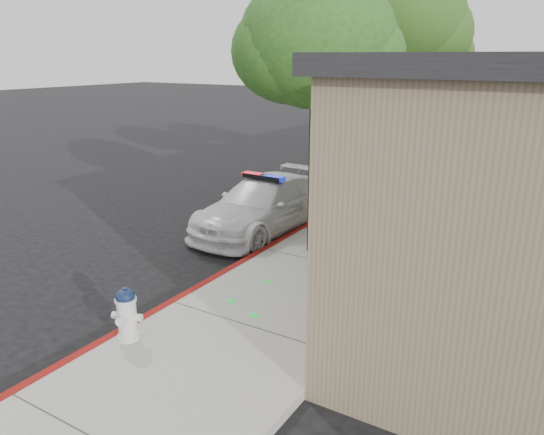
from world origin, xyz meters
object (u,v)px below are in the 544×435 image
(street_tree_mid, at_px, (398,26))
(police_car, at_px, (263,205))
(fire_hydrant, at_px, (127,313))
(street_tree_near, at_px, (317,48))
(street_tree_far, at_px, (420,49))

(street_tree_mid, bearing_deg, police_car, -127.29)
(police_car, distance_m, fire_hydrant, 5.89)
(police_car, relative_size, street_tree_mid, 0.73)
(street_tree_near, xyz_separation_m, street_tree_mid, (0.29, 3.86, 0.57))
(fire_hydrant, height_order, street_tree_far, street_tree_far)
(police_car, xyz_separation_m, fire_hydrant, (1.25, -5.75, -0.10))
(police_car, xyz_separation_m, street_tree_far, (1.69, 6.58, 3.76))
(fire_hydrant, height_order, street_tree_near, street_tree_near)
(fire_hydrant, relative_size, street_tree_near, 0.15)
(street_tree_mid, height_order, street_tree_far, street_tree_mid)
(police_car, bearing_deg, street_tree_far, 78.18)
(police_car, bearing_deg, street_tree_near, -25.08)
(street_tree_near, relative_size, street_tree_far, 0.99)
(fire_hydrant, height_order, street_tree_mid, street_tree_mid)
(fire_hydrant, bearing_deg, street_tree_far, 68.39)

